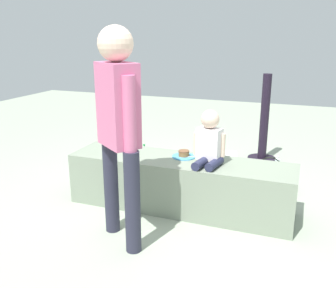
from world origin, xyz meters
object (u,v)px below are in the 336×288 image
child_seated (209,141)px  water_bottle_far_side (277,165)px  gift_bag (138,167)px  handbag_black_leather (269,178)px  cake_plate (184,155)px  water_bottle_near_gift (144,152)px  adult_standing (118,119)px  cake_box_white (225,160)px

child_seated → water_bottle_far_side: child_seated is taller
gift_bag → handbag_black_leather: bearing=12.8°
cake_plate → water_bottle_near_gift: bearing=128.9°
water_bottle_far_side → cake_plate: bearing=-122.5°
adult_standing → handbag_black_leather: size_ratio=4.67×
water_bottle_near_gift → water_bottle_far_side: (1.70, 0.07, 0.01)m
adult_standing → water_bottle_far_side: adult_standing is taller
cake_plate → gift_bag: 0.84m
water_bottle_near_gift → water_bottle_far_side: water_bottle_far_side is taller
child_seated → gift_bag: child_seated is taller
water_bottle_far_side → handbag_black_leather: bearing=-94.1°
cake_plate → cake_box_white: size_ratio=0.67×
water_bottle_far_side → water_bottle_near_gift: bearing=-177.6°
handbag_black_leather → cake_plate: bearing=-136.5°
water_bottle_near_gift → handbag_black_leather: size_ratio=0.55×
water_bottle_far_side → cake_box_white: size_ratio=0.64×
handbag_black_leather → water_bottle_far_side: bearing=85.9°
gift_bag → child_seated: bearing=-27.6°
cake_plate → water_bottle_near_gift: (-0.93, 1.15, -0.42)m
water_bottle_near_gift → child_seated: bearing=-46.4°
gift_bag → cake_box_white: bearing=48.1°
child_seated → handbag_black_leather: child_seated is taller
water_bottle_far_side → child_seated: bearing=-111.1°
child_seated → cake_box_white: size_ratio=1.45×
adult_standing → cake_plate: bearing=72.0°
cake_plate → gift_bag: (-0.66, 0.38, -0.34)m
adult_standing → water_bottle_near_gift: adult_standing is taller
cake_plate → handbag_black_leather: bearing=43.5°
child_seated → handbag_black_leather: size_ratio=1.36×
adult_standing → cake_plate: size_ratio=7.40×
water_bottle_near_gift → cake_box_white: 1.07m
cake_plate → child_seated: bearing=-21.3°
gift_bag → handbag_black_leather: gift_bag is taller
water_bottle_near_gift → water_bottle_far_side: bearing=2.4°
cake_box_white → handbag_black_leather: 0.83m
adult_standing → cake_box_white: adult_standing is taller
cake_plate → cake_box_white: 1.35m
water_bottle_far_side → cake_box_white: (-0.64, 0.05, -0.02)m
child_seated → adult_standing: (-0.52, -0.68, 0.30)m
child_seated → gift_bag: 1.17m
cake_plate → gift_bag: cake_plate is taller
adult_standing → cake_box_white: (0.39, 2.06, -0.93)m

